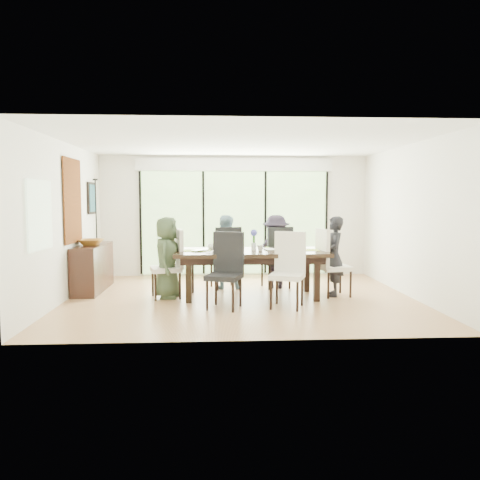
{
  "coord_description": "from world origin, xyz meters",
  "views": [
    {
      "loc": [
        -0.47,
        -8.08,
        1.73
      ],
      "look_at": [
        0.0,
        0.25,
        1.0
      ],
      "focal_mm": 35.0,
      "sensor_mm": 36.0,
      "label": 1
    }
  ],
  "objects": [
    {
      "name": "tablet_far_r",
      "position": [
        0.69,
        0.44,
        0.84
      ],
      "size": [
        0.27,
        0.19,
        0.01
      ],
      "primitive_type": "cube",
      "color": "black",
      "rests_on": "table_top"
    },
    {
      "name": "book",
      "position": [
        0.44,
        0.14,
        0.84
      ],
      "size": [
        0.23,
        0.28,
        0.02
      ],
      "primitive_type": "imported",
      "rotation": [
        0.0,
        0.0,
        0.22
      ],
      "color": "white",
      "rests_on": "table_top"
    },
    {
      "name": "mullion_a",
      "position": [
        -2.1,
        2.46,
        1.2
      ],
      "size": [
        0.05,
        0.04,
        2.3
      ],
      "primitive_type": "cube",
      "color": "black",
      "rests_on": "wall_back"
    },
    {
      "name": "floor",
      "position": [
        0.0,
        0.0,
        -0.01
      ],
      "size": [
        6.0,
        5.0,
        0.01
      ],
      "primitive_type": "cube",
      "color": "#99643D",
      "rests_on": "ground"
    },
    {
      "name": "table_leg_br",
      "position": [
        1.27,
        0.52,
        0.38
      ],
      "size": [
        0.1,
        0.1,
        0.76
      ],
      "primitive_type": "cube",
      "color": "black",
      "rests_on": "floor"
    },
    {
      "name": "chair_near_left",
      "position": [
        -0.31,
        -0.78,
        0.61
      ],
      "size": [
        0.65,
        0.65,
        1.22
      ],
      "primitive_type": null,
      "rotation": [
        0.0,
        0.0,
        -0.33
      ],
      "color": "black",
      "rests_on": "floor"
    },
    {
      "name": "ceiling",
      "position": [
        0.0,
        0.0,
        2.71
      ],
      "size": [
        6.0,
        5.0,
        0.01
      ],
      "primitive_type": "cube",
      "color": "white",
      "rests_on": "wall_back"
    },
    {
      "name": "laptop",
      "position": [
        -0.66,
        -0.01,
        0.84
      ],
      "size": [
        0.42,
        0.43,
        0.03
      ],
      "primitive_type": "imported",
      "rotation": [
        0.0,
        0.0,
        0.83
      ],
      "color": "silver",
      "rests_on": "table_top"
    },
    {
      "name": "bowl",
      "position": [
        -2.76,
        0.73,
        0.93
      ],
      "size": [
        0.46,
        0.46,
        0.11
      ],
      "primitive_type": "imported",
      "color": "#8D5A1E",
      "rests_on": "sideboard"
    },
    {
      "name": "table_apron",
      "position": [
        0.19,
        0.09,
        0.7
      ],
      "size": [
        2.43,
        0.99,
        0.11
      ],
      "primitive_type": "cube",
      "color": "black",
      "rests_on": "floor"
    },
    {
      "name": "chair_right_end",
      "position": [
        1.69,
        0.09,
        0.61
      ],
      "size": [
        0.59,
        0.59,
        1.22
      ],
      "primitive_type": null,
      "rotation": [
        0.0,
        0.0,
        1.74
      ],
      "color": "white",
      "rests_on": "floor"
    },
    {
      "name": "chair_near_right",
      "position": [
        0.69,
        -0.78,
        0.61
      ],
      "size": [
        0.65,
        0.65,
        1.22
      ],
      "primitive_type": null,
      "rotation": [
        0.0,
        0.0,
        -0.36
      ],
      "color": "white",
      "rests_on": "floor"
    },
    {
      "name": "sideboard",
      "position": [
        -2.76,
        0.83,
        0.44
      ],
      "size": [
        0.44,
        1.55,
        0.87
      ],
      "primitive_type": "cube",
      "color": "black",
      "rests_on": "floor"
    },
    {
      "name": "wall_right",
      "position": [
        3.01,
        0.0,
        1.35
      ],
      "size": [
        0.02,
        5.0,
        2.7
      ],
      "primitive_type": "cube",
      "color": "white",
      "rests_on": "floor"
    },
    {
      "name": "candlestick_pan",
      "position": [
        -2.76,
        1.18,
        2.11
      ],
      "size": [
        0.1,
        0.1,
        0.03
      ],
      "primitive_type": "cylinder",
      "color": "black",
      "rests_on": "sideboard"
    },
    {
      "name": "cup_c",
      "position": [
        0.99,
        0.19,
        0.88
      ],
      "size": [
        0.19,
        0.19,
        0.11
      ],
      "primitive_type": "imported",
      "rotation": [
        0.0,
        0.0,
        3.87
      ],
      "color": "white",
      "rests_on": "table_top"
    },
    {
      "name": "person_far_right",
      "position": [
        0.74,
        0.92,
        0.71
      ],
      "size": [
        0.71,
        0.49,
        1.43
      ],
      "primitive_type": "imported",
      "rotation": [
        0.0,
        0.0,
        3.02
      ],
      "color": "#241D2C",
      "rests_on": "floor"
    },
    {
      "name": "mullion_c",
      "position": [
        0.7,
        2.46,
        1.2
      ],
      "size": [
        0.05,
        0.04,
        2.3
      ],
      "primitive_type": "cube",
      "color": "black",
      "rests_on": "wall_back"
    },
    {
      "name": "hyacinth_stems",
      "position": [
        0.24,
        0.14,
        1.03
      ],
      "size": [
        0.04,
        0.04,
        0.18
      ],
      "primitive_type": "cylinder",
      "color": "#337226",
      "rests_on": "table_top"
    },
    {
      "name": "placemat_far_r",
      "position": [
        0.74,
        0.49,
        0.83
      ],
      "size": [
        0.49,
        0.35,
        0.01
      ],
      "primitive_type": "cube",
      "color": "#8FAD3D",
      "rests_on": "table_top"
    },
    {
      "name": "side_window",
      "position": [
        -2.97,
        -1.2,
        1.5
      ],
      "size": [
        0.02,
        0.9,
        1.0
      ],
      "primitive_type": "cube",
      "color": "#8CAD7F",
      "rests_on": "wall_left"
    },
    {
      "name": "art_frame",
      "position": [
        -2.97,
        1.7,
        1.75
      ],
      "size": [
        0.03,
        0.55,
        0.65
      ],
      "primitive_type": "cube",
      "color": "black",
      "rests_on": "wall_left"
    },
    {
      "name": "mullion_d",
      "position": [
        2.1,
        2.46,
        1.2
      ],
      "size": [
        0.05,
        0.04,
        2.3
      ],
      "primitive_type": "cube",
      "color": "black",
      "rests_on": "wall_back"
    },
    {
      "name": "person_left_end",
      "position": [
        -1.29,
        0.09,
        0.71
      ],
      "size": [
        0.49,
        0.71,
        1.43
      ],
      "primitive_type": "imported",
      "rotation": [
        0.0,
        0.0,
        1.45
      ],
      "color": "#3B4B32",
      "rests_on": "floor"
    },
    {
      "name": "deck",
      "position": [
        0.0,
        3.4,
        -0.05
      ],
      "size": [
        6.0,
        1.8,
        0.1
      ],
      "primitive_type": "cube",
      "color": "brown",
      "rests_on": "ground"
    },
    {
      "name": "candle",
      "position": [
        -2.76,
        1.18,
        2.17
      ],
      "size": [
        0.03,
        0.03,
        0.1
      ],
      "primitive_type": "cylinder",
      "color": "silver",
      "rests_on": "sideboard"
    },
    {
      "name": "rail_top",
      "position": [
        0.0,
        4.2,
        0.55
      ],
      "size": [
        6.0,
        0.08,
        0.06
      ],
      "primitive_type": "cube",
      "color": "#4F2F22",
      "rests_on": "deck"
    },
    {
      "name": "platter_base",
      "position": [
        -0.36,
        -0.21,
        0.85
      ],
      "size": [
        0.29,
        0.29,
        0.03
      ],
      "primitive_type": "cube",
      "color": "white",
      "rests_on": "table_top"
    },
    {
      "name": "blinds_header",
      "position": [
        0.0,
        2.46,
        2.5
      ],
      "size": [
        4.4,
        0.06,
        0.28
      ],
      "primitive_type": "cube",
      "color": "white",
      "rests_on": "wall_back"
    },
    {
      "name": "foliage_far",
      "position": [
        -0.6,
        6.5,
        1.62
      ],
      "size": [
        3.6,
        3.6,
        3.6
      ],
      "primitive_type": "sphere",
      "color": "#14380F",
      "rests_on": "ground"
    },
    {
      "name": "candlestick_base",
      "position": [
        -2.76,
        1.18,
        0.89
      ],
      "size": [
        0.1,
        0.1,
        0.04
      ],
      "primitive_type": "cylinder",
      "color": "black",
      "rests_on": "sideboard"
    },
    {
      "name": "chair_far_left",
      "position": [
        -0.26,
        0.94,
        0.61
      ],
      "size": [
        0.63,
        0.63,
        1.22
      ],
      "primitive_type": null,
      "rotation": [
        0.0,
        0.0,
        3.43
      ],
      "color": "black",
      "rests_on": "floor"
    },
    {
      "name": "wall_front",
      "position": [
        0.0,
        -2.51,
        1.35
      ],
      "size": [
        6.0,
        0.02,
        2.7
      ],
      "primitive_type": "cube",
      "color": "silver",
      "rests_on": "floor"
    },
    {
      "name": "vase",
      "position": [
        0.24,
        0.14,
        0.89
      ],
      "size": [
        0.09,
        0.09,
        0.13
      ],
      "primitive_type": "cylinder",
      "color": "silver",
      "rests_on": "table_top"
    },
    {
      "name": "placemat_right",
      "position": [
        1.14,
        0.09,
        0.83
      ],
      "size": [
        0.49,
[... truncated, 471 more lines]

